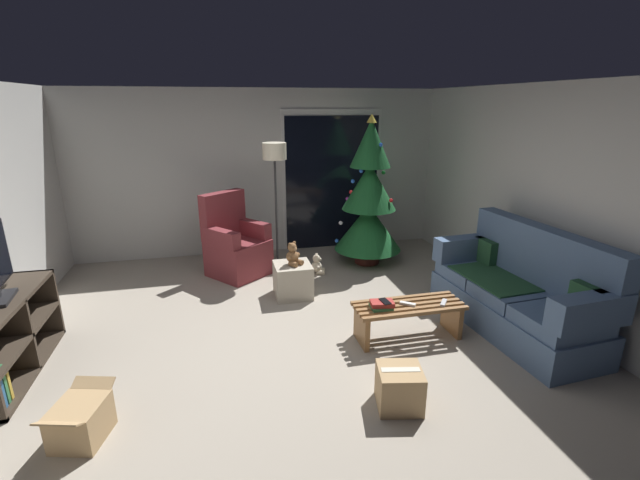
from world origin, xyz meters
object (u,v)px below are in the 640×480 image
object	(u,v)px
couch	(519,293)
book_stack	(382,305)
ottoman	(293,280)
remote_silver	(444,303)
remote_white	(408,304)
christmas_tree	(369,201)
teddy_bear_cream_by_tree	(317,265)
floor_lamp	(275,164)
armchair	(235,246)
coffee_table	(408,315)
cell_phone	(385,301)
cardboard_box_open_near_shelf	(81,421)
teddy_bear_chestnut	(293,255)
media_shelf	(1,343)
cardboard_box_taped_mid_floor	(399,388)

from	to	relation	value
couch	book_stack	world-z (taller)	couch
ottoman	remote_silver	bearing A→B (deg)	-46.00
remote_white	christmas_tree	xyz separation A→B (m)	(0.35, 2.18, 0.56)
christmas_tree	teddy_bear_cream_by_tree	size ratio (longest dim) A/B	7.52
floor_lamp	teddy_bear_cream_by_tree	size ratio (longest dim) A/B	6.25
armchair	coffee_table	bearing A→B (deg)	-53.73
remote_white	christmas_tree	world-z (taller)	christmas_tree
cell_phone	armchair	world-z (taller)	armchair
christmas_tree	cell_phone	bearing A→B (deg)	-105.17
remote_white	cardboard_box_open_near_shelf	bearing A→B (deg)	-36.49
christmas_tree	teddy_bear_chestnut	bearing A→B (deg)	-144.39
remote_white	teddy_bear_chestnut	size ratio (longest dim) A/B	0.55
cardboard_box_open_near_shelf	christmas_tree	bearing A→B (deg)	43.05
media_shelf	christmas_tree	bearing A→B (deg)	26.70
couch	teddy_bear_cream_by_tree	world-z (taller)	couch
christmas_tree	cardboard_box_taped_mid_floor	size ratio (longest dim) A/B	5.38
floor_lamp	cell_phone	bearing A→B (deg)	-71.97
couch	media_shelf	xyz separation A→B (m)	(-4.85, 0.24, -0.07)
christmas_tree	floor_lamp	size ratio (longest dim) A/B	1.20
ottoman	remote_white	bearing A→B (deg)	-53.87
christmas_tree	cardboard_box_taped_mid_floor	world-z (taller)	christmas_tree
cell_phone	christmas_tree	bearing A→B (deg)	69.55
remote_white	book_stack	bearing A→B (deg)	-49.16
book_stack	remote_silver	bearing A→B (deg)	-4.19
coffee_table	cardboard_box_taped_mid_floor	world-z (taller)	coffee_table
christmas_tree	cardboard_box_open_near_shelf	distance (m)	4.39
cardboard_box_taped_mid_floor	ottoman	bearing A→B (deg)	101.47
coffee_table	floor_lamp	xyz separation A→B (m)	(-1.01, 2.21, 1.26)
floor_lamp	remote_white	bearing A→B (deg)	-66.06
armchair	media_shelf	xyz separation A→B (m)	(-2.06, -2.01, -0.07)
floor_lamp	cardboard_box_open_near_shelf	distance (m)	3.75
coffee_table	remote_silver	bearing A→B (deg)	-12.40
christmas_tree	cardboard_box_taped_mid_floor	bearing A→B (deg)	-104.82
couch	ottoman	bearing A→B (deg)	148.07
christmas_tree	media_shelf	xyz separation A→B (m)	(-3.98, -2.00, -0.61)
armchair	book_stack	bearing A→B (deg)	-59.56
christmas_tree	cardboard_box_open_near_shelf	bearing A→B (deg)	-136.95
teddy_bear_chestnut	remote_white	bearing A→B (deg)	-53.88
couch	teddy_bear_chestnut	distance (m)	2.53
floor_lamp	media_shelf	size ratio (longest dim) A/B	1.27
cardboard_box_open_near_shelf	floor_lamp	bearing A→B (deg)	58.70
cell_phone	media_shelf	world-z (taller)	media_shelf
floor_lamp	cardboard_box_open_near_shelf	size ratio (longest dim) A/B	3.04
media_shelf	book_stack	bearing A→B (deg)	-3.30
cardboard_box_open_near_shelf	cell_phone	bearing A→B (deg)	15.99
cell_phone	floor_lamp	bearing A→B (deg)	102.75
coffee_table	teddy_bear_chestnut	size ratio (longest dim) A/B	3.86
coffee_table	christmas_tree	distance (m)	2.30
ottoman	cardboard_box_open_near_shelf	world-z (taller)	ottoman
couch	remote_silver	distance (m)	0.86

